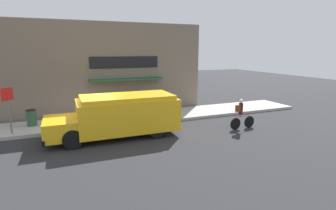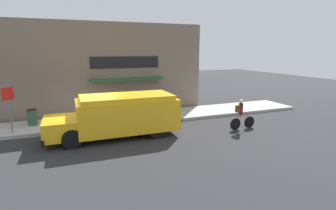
{
  "view_description": "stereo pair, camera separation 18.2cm",
  "coord_description": "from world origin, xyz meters",
  "px_view_note": "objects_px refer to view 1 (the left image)",
  "views": [
    {
      "loc": [
        -1.28,
        -13.68,
        4.16
      ],
      "look_at": [
        4.24,
        -0.2,
        1.1
      ],
      "focal_mm": 28.0,
      "sensor_mm": 36.0,
      "label": 1
    },
    {
      "loc": [
        -1.11,
        -13.74,
        4.16
      ],
      "look_at": [
        4.24,
        -0.2,
        1.1
      ],
      "focal_mm": 28.0,
      "sensor_mm": 36.0,
      "label": 2
    }
  ],
  "objects_px": {
    "cyclist": "(241,115)",
    "trash_bin": "(32,118)",
    "school_bus": "(120,115)",
    "stop_sign_post": "(8,103)"
  },
  "relations": [
    {
      "from": "school_bus",
      "to": "cyclist",
      "type": "relative_size",
      "value": 3.81
    },
    {
      "from": "cyclist",
      "to": "trash_bin",
      "type": "xyz_separation_m",
      "value": [
        -10.36,
        4.3,
        -0.18
      ]
    },
    {
      "from": "school_bus",
      "to": "trash_bin",
      "type": "relative_size",
      "value": 7.17
    },
    {
      "from": "trash_bin",
      "to": "school_bus",
      "type": "bearing_deg",
      "value": -35.9
    },
    {
      "from": "cyclist",
      "to": "trash_bin",
      "type": "distance_m",
      "value": 11.22
    },
    {
      "from": "stop_sign_post",
      "to": "trash_bin",
      "type": "height_order",
      "value": "stop_sign_post"
    },
    {
      "from": "cyclist",
      "to": "trash_bin",
      "type": "relative_size",
      "value": 1.88
    },
    {
      "from": "stop_sign_post",
      "to": "trash_bin",
      "type": "bearing_deg",
      "value": 57.84
    },
    {
      "from": "school_bus",
      "to": "stop_sign_post",
      "type": "distance_m",
      "value": 5.26
    },
    {
      "from": "stop_sign_post",
      "to": "cyclist",
      "type": "bearing_deg",
      "value": -15.37
    }
  ]
}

